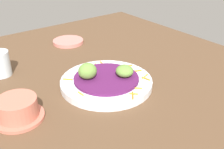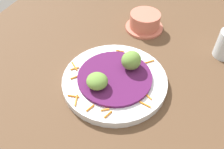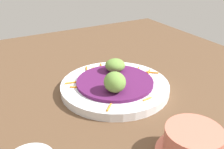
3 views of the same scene
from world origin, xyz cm
name	(u,v)px [view 3 (image 3 of 3)]	position (x,y,z in cm)	size (l,w,h in cm)	color
table_surface	(96,101)	(0.00, 0.00, 1.00)	(110.00, 110.00, 2.00)	brown
main_plate	(115,87)	(5.42, 0.59, 2.98)	(26.23, 26.23, 1.96)	silver
cabbage_bed	(115,82)	(5.42, 0.59, 4.34)	(18.55, 18.55, 0.77)	#51194C
carrot_garnish	(114,75)	(7.12, 4.15, 4.16)	(23.46, 22.12, 0.40)	orange
guac_scoop_left	(115,82)	(2.80, -3.93, 7.01)	(4.86, 5.24, 4.57)	olive
guac_scoop_center	(115,65)	(8.04, 5.12, 6.37)	(5.13, 5.02, 3.29)	olive
terracotta_bowl	(192,144)	(5.42, -25.13, 4.52)	(12.01, 12.01, 5.41)	#C66B56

